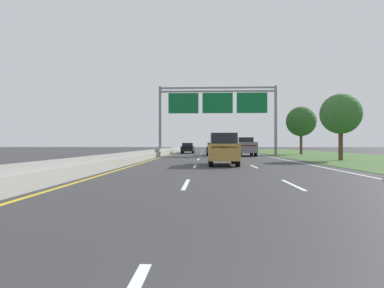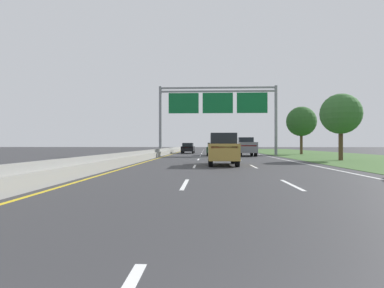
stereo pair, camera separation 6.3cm
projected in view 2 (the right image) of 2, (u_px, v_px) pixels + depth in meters
ground_plane at (217, 157)px, 35.64m from camera, size 220.00×220.00×0.00m
lane_striping at (217, 157)px, 35.18m from camera, size 11.96×106.00×0.01m
grass_verge_right at (345, 157)px, 35.00m from camera, size 14.00×110.00×0.02m
median_barrier_concrete at (158, 153)px, 35.95m from camera, size 0.60×110.00×0.85m
overhead_sign_gantry at (218, 106)px, 40.75m from camera, size 15.06×0.42×8.80m
pickup_truck_grey at (246, 147)px, 37.81m from camera, size 2.08×5.43×2.20m
car_gold_centre_lane_suv at (223, 149)px, 21.39m from camera, size 1.92×4.71×2.11m
car_darkgreen_centre_lane_sedan at (214, 149)px, 39.52m from camera, size 1.93×4.45×1.57m
car_black_left_lane_sedan at (188, 148)px, 48.44m from camera, size 1.89×4.43×1.57m
roadside_tree_mid at (341, 114)px, 27.34m from camera, size 3.43×3.43×5.71m
roadside_tree_far at (301, 122)px, 43.29m from camera, size 3.99×3.99×6.46m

